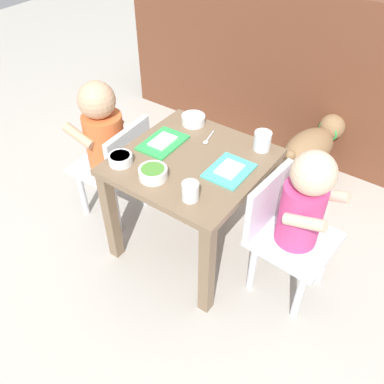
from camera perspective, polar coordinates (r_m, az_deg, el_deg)
ground_plane at (r=1.84m, az=0.00°, el=-7.09°), size 7.00×7.00×0.00m
kitchen_cabinet_back at (r=2.37m, az=15.67°, el=16.29°), size 2.11×0.35×0.86m
dining_table at (r=1.58m, az=0.00°, el=2.02°), size 0.52×0.53×0.47m
seated_child_left at (r=1.77m, az=-11.91°, el=7.47°), size 0.30×0.30×0.66m
seated_child_right at (r=1.44m, az=14.67°, el=-2.39°), size 0.30×0.30×0.66m
dog at (r=2.13m, az=16.47°, el=6.25°), size 0.25×0.44×0.32m
food_tray_left at (r=1.61m, az=-4.08°, el=6.94°), size 0.14×0.19×0.02m
food_tray_right at (r=1.47m, az=5.24°, el=3.04°), size 0.14×0.17×0.02m
water_cup_left at (r=1.34m, az=-0.23°, el=-0.05°), size 0.06×0.06×0.07m
water_cup_right at (r=1.58m, az=9.77°, el=6.90°), size 0.07×0.07×0.07m
veggie_bowl_far at (r=1.43m, az=-5.46°, el=2.67°), size 0.10×0.10×0.04m
cereal_bowl_right_side at (r=1.52m, az=-9.96°, el=4.59°), size 0.09×0.09×0.04m
veggie_bowl_near at (r=1.72m, az=0.19°, el=10.12°), size 0.10×0.10×0.04m
spoon_by_left_tray at (r=1.63m, az=2.24°, el=7.42°), size 0.03×0.10×0.01m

